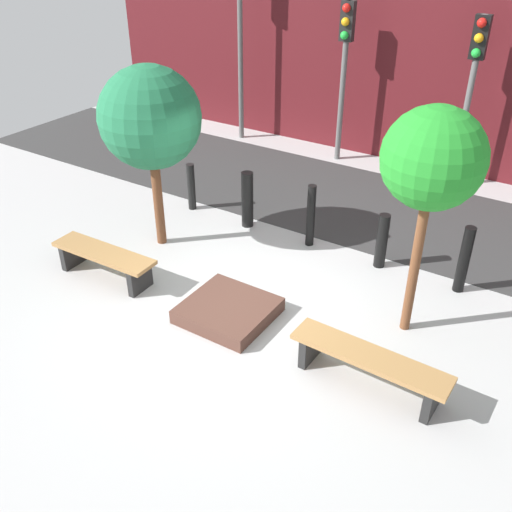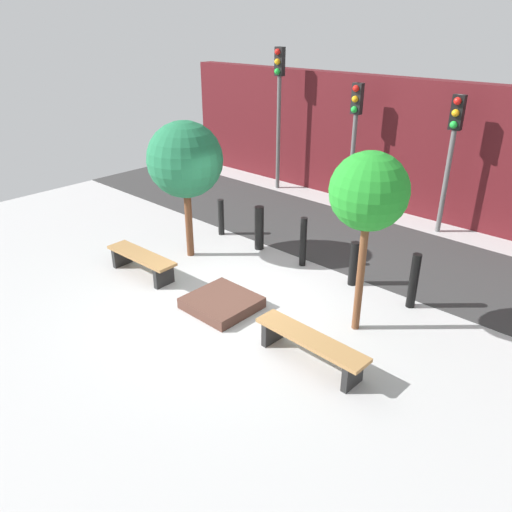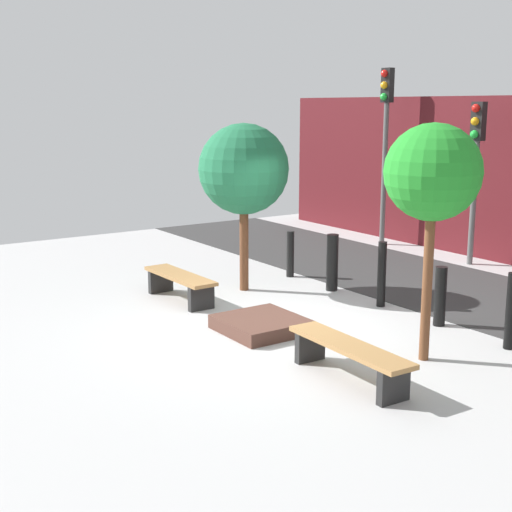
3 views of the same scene
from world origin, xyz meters
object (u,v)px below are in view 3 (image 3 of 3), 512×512
at_px(bollard_left, 332,263).
at_px(bollard_right, 440,296).
at_px(traffic_light_west, 386,125).
at_px(traffic_light_mid_west, 476,153).
at_px(bollard_far_right, 512,311).
at_px(planter_bed, 261,325).
at_px(tree_behind_left_bench, 244,170).
at_px(bollard_center, 382,274).
at_px(bench_left, 180,282).
at_px(bollard_far_left, 290,254).
at_px(tree_behind_right_bench, 433,174).
at_px(bench_right, 349,354).

relative_size(bollard_left, bollard_right, 1.12).
bearing_deg(bollard_right, traffic_light_west, 144.03).
xyz_separation_m(bollard_left, traffic_light_mid_west, (-0.06, 3.80, 1.81)).
height_order(traffic_light_west, traffic_light_mid_west, traffic_light_west).
distance_m(traffic_light_west, traffic_light_mid_west, 2.69).
bearing_deg(bollard_far_right, planter_bed, -136.46).
bearing_deg(bollard_left, tree_behind_left_bench, -124.96).
bearing_deg(planter_bed, bollard_center, 90.00).
xyz_separation_m(bollard_far_right, traffic_light_west, (-6.50, 3.80, 2.29)).
distance_m(bench_left, bollard_far_right, 5.38).
bearing_deg(bollard_far_left, tree_behind_right_bench, -15.44).
xyz_separation_m(tree_behind_right_bench, bollard_right, (-0.91, 1.30, -1.98)).
bearing_deg(bollard_left, tree_behind_right_bench, -20.70).
distance_m(bench_left, tree_behind_left_bench, 2.25).
xyz_separation_m(bench_right, planter_bed, (-2.17, 0.20, -0.24)).
bearing_deg(traffic_light_west, planter_bed, -57.39).
distance_m(bench_left, tree_behind_right_bench, 5.00).
distance_m(bollard_far_left, bollard_center, 2.53).
relative_size(bench_left, bollard_center, 1.61).
relative_size(bollard_center, bollard_right, 1.20).
bearing_deg(bench_left, planter_bed, 3.59).
xyz_separation_m(bench_right, bollard_left, (-3.44, 2.61, 0.17)).
height_order(bollard_far_left, bollard_center, bollard_center).
xyz_separation_m(bollard_far_left, traffic_light_west, (-1.44, 3.80, 2.37)).
bearing_deg(bollard_left, bollard_far_left, 180.00).
bearing_deg(traffic_light_mid_west, bollard_center, -70.79).
relative_size(bench_right, bollard_far_right, 1.82).
height_order(tree_behind_left_bench, bollard_far_left, tree_behind_left_bench).
bearing_deg(bollard_far_left, bollard_right, 0.00).
bearing_deg(bollard_far_right, bollard_right, 180.00).
relative_size(planter_bed, traffic_light_mid_west, 0.35).
height_order(bollard_left, bollard_center, bollard_center).
height_order(bollard_center, traffic_light_mid_west, traffic_light_mid_west).
xyz_separation_m(bench_right, bollard_far_right, (0.36, 2.61, 0.20)).
height_order(planter_bed, bollard_left, bollard_left).
height_order(bench_left, traffic_light_mid_west, traffic_light_mid_west).
distance_m(bollard_right, traffic_light_mid_west, 4.96).
height_order(bollard_center, traffic_light_west, traffic_light_west).
bearing_deg(bollard_center, bollard_far_left, 180.00).
relative_size(bollard_center, bollard_far_right, 1.03).
height_order(bollard_right, traffic_light_mid_west, traffic_light_mid_west).
bearing_deg(bench_right, bollard_center, 131.51).
height_order(bench_left, bollard_center, bollard_center).
relative_size(tree_behind_right_bench, bollard_far_left, 3.42).
height_order(bench_right, planter_bed, bench_right).
distance_m(bollard_left, bollard_right, 2.53).
height_order(bench_right, bollard_far_left, bollard_far_left).
relative_size(tree_behind_left_bench, bollard_far_right, 2.80).
bearing_deg(bollard_far_right, traffic_light_west, 149.70).
bearing_deg(bench_right, bollard_left, 144.52).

